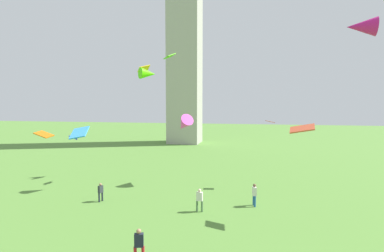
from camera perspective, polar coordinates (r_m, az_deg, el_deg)
name	(u,v)px	position (r m, az deg, el deg)	size (l,w,h in m)	color
monument_obelisk	(185,20)	(64.36, -1.43, 20.00)	(6.48, 6.48, 51.30)	#A8A399
person_0	(200,199)	(22.74, 1.49, -14.08)	(0.54, 0.30, 1.76)	#51754C
person_1	(139,244)	(16.27, -10.37, -21.77)	(0.54, 0.40, 1.80)	red
person_2	(254,193)	(24.40, 12.14, -12.82)	(0.37, 0.55, 1.82)	#235693
person_3	(101,191)	(26.12, -17.51, -12.09)	(0.35, 0.47, 1.57)	#1E2333
kite_flying_0	(361,27)	(18.41, 30.30, 16.47)	(1.58, 1.19, 1.08)	#BB1771
kite_flying_1	(44,134)	(25.14, -27.06, -1.47)	(1.32, 0.96, 0.53)	orange
kite_flying_2	(170,56)	(32.22, -4.41, 13.50)	(1.27, 1.55, 0.75)	#4FC60D
kite_flying_3	(302,128)	(21.52, 20.81, -0.46)	(1.76, 1.44, 0.71)	#C64C2C
kite_flying_4	(184,124)	(30.15, -1.57, 0.36)	(2.51, 2.64, 2.17)	#EF33BA
kite_flying_5	(73,136)	(35.40, -22.38, -1.91)	(1.29, 1.13, 0.84)	#1820E0
kite_flying_6	(144,69)	(34.41, -9.44, 11.07)	(1.44, 1.64, 0.89)	gold
kite_flying_7	(79,133)	(21.69, -21.22, -1.21)	(1.54, 1.72, 0.83)	#389BEC
kite_flying_8	(148,74)	(29.10, -8.66, 10.13)	(1.95, 1.93, 1.16)	#51DA09
kite_flying_9	(270,122)	(29.62, 15.07, 0.84)	(0.92, 0.70, 0.23)	#D9542E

